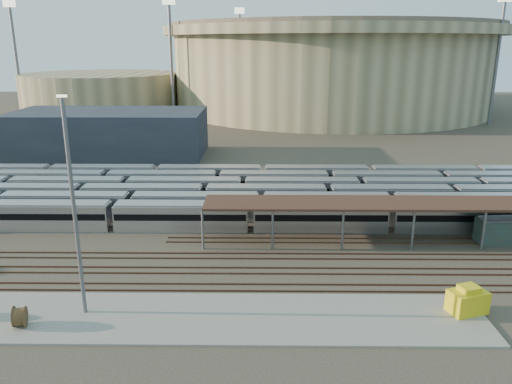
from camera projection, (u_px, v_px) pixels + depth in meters
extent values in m
plane|color=#383026|center=(268.00, 253.00, 60.42)|extent=(420.00, 420.00, 0.00)
cube|color=gray|center=(216.00, 318.00, 46.07)|extent=(50.00, 9.00, 0.20)
cube|color=silver|center=(251.00, 217.00, 67.59)|extent=(112.00, 2.90, 3.60)
cube|color=silver|center=(261.00, 207.00, 71.60)|extent=(112.00, 2.90, 3.60)
cube|color=silver|center=(204.00, 199.00, 75.72)|extent=(112.00, 2.90, 3.60)
cube|color=silver|center=(243.00, 191.00, 79.68)|extent=(112.00, 2.90, 3.60)
cube|color=silver|center=(218.00, 184.00, 83.75)|extent=(112.00, 2.90, 3.60)
cube|color=silver|center=(263.00, 177.00, 87.69)|extent=(112.00, 2.90, 3.60)
cylinder|color=slate|center=(203.00, 230.00, 61.04)|extent=(0.30, 0.30, 5.00)
cylinder|color=slate|center=(207.00, 215.00, 66.21)|extent=(0.30, 0.30, 5.00)
cylinder|color=slate|center=(273.00, 230.00, 60.94)|extent=(0.30, 0.30, 5.00)
cylinder|color=slate|center=(272.00, 216.00, 66.12)|extent=(0.30, 0.30, 5.00)
cylinder|color=slate|center=(343.00, 230.00, 60.85)|extent=(0.30, 0.30, 5.00)
cylinder|color=slate|center=(336.00, 216.00, 66.02)|extent=(0.30, 0.30, 5.00)
cylinder|color=slate|center=(413.00, 231.00, 60.76)|extent=(0.30, 0.30, 5.00)
cylinder|color=slate|center=(401.00, 216.00, 65.93)|extent=(0.30, 0.30, 5.00)
cylinder|color=slate|center=(484.00, 231.00, 60.66)|extent=(0.30, 0.30, 5.00)
cylinder|color=slate|center=(466.00, 216.00, 65.84)|extent=(0.30, 0.30, 5.00)
cube|color=#321F14|center=(443.00, 203.00, 62.54)|extent=(60.00, 6.00, 0.30)
cube|color=#4C3323|center=(268.00, 259.00, 58.72)|extent=(170.00, 0.12, 0.18)
cube|color=#4C3323|center=(268.00, 253.00, 60.15)|extent=(170.00, 0.12, 0.18)
cube|color=#4C3323|center=(268.00, 274.00, 54.88)|extent=(170.00, 0.12, 0.18)
cube|color=#4C3323|center=(268.00, 268.00, 56.32)|extent=(170.00, 0.12, 0.18)
cube|color=#4C3323|center=(269.00, 291.00, 51.05)|extent=(170.00, 0.12, 0.18)
cube|color=#4C3323|center=(269.00, 284.00, 52.49)|extent=(170.00, 0.12, 0.18)
cylinder|color=tan|center=(329.00, 72.00, 190.27)|extent=(116.00, 116.00, 28.00)
cylinder|color=tan|center=(331.00, 29.00, 185.84)|extent=(124.00, 124.00, 3.00)
cylinder|color=brown|center=(331.00, 23.00, 185.19)|extent=(120.00, 120.00, 1.50)
cylinder|color=tan|center=(101.00, 93.00, 183.62)|extent=(56.00, 56.00, 14.00)
cube|color=#1E232D|center=(110.00, 133.00, 112.06)|extent=(42.00, 20.00, 10.00)
cylinder|color=slate|center=(172.00, 64.00, 160.98)|extent=(1.00, 1.00, 36.00)
cube|color=#FFF2CC|center=(169.00, 1.00, 155.49)|extent=(4.00, 0.60, 2.40)
cylinder|color=slate|center=(17.00, 63.00, 171.16)|extent=(1.00, 1.00, 36.00)
cube|color=#FFF2CC|center=(9.00, 3.00, 165.66)|extent=(4.00, 0.60, 2.40)
cylinder|color=slate|center=(496.00, 66.00, 150.32)|extent=(1.00, 1.00, 36.00)
cylinder|color=slate|center=(240.00, 59.00, 208.67)|extent=(1.00, 1.00, 36.00)
cube|color=#FFF2CC|center=(239.00, 11.00, 203.17)|extent=(4.00, 0.60, 2.40)
cylinder|color=brown|center=(20.00, 317.00, 44.26)|extent=(1.48, 2.09, 1.89)
cylinder|color=slate|center=(74.00, 211.00, 44.03)|extent=(0.36, 0.36, 19.95)
cube|color=#FFF2CC|center=(62.00, 96.00, 41.15)|extent=(0.81, 0.34, 0.20)
cube|color=gold|center=(467.00, 302.00, 46.58)|extent=(3.91, 3.11, 2.13)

